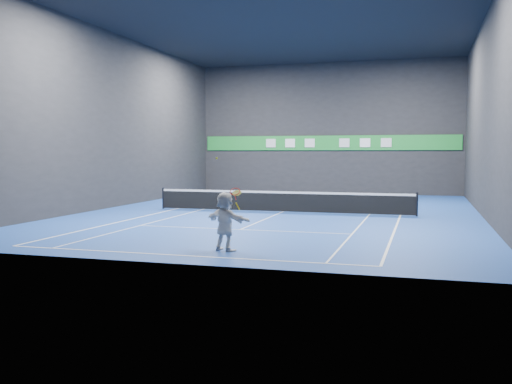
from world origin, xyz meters
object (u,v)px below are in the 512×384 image
(player, at_px, (225,221))
(tennis_racket, at_px, (235,194))
(tennis_net, at_px, (282,201))
(tennis_ball, at_px, (217,158))

(player, height_order, tennis_racket, tennis_racket)
(tennis_net, bearing_deg, tennis_racket, -83.20)
(player, bearing_deg, tennis_net, -60.69)
(tennis_ball, relative_size, tennis_net, 0.01)
(tennis_racket, bearing_deg, player, -171.03)
(player, distance_m, tennis_racket, 0.87)
(tennis_ball, distance_m, tennis_racket, 1.19)
(player, bearing_deg, tennis_ball, -4.03)
(player, height_order, tennis_ball, tennis_ball)
(tennis_ball, xyz_separation_m, tennis_racket, (0.61, -0.12, -1.01))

